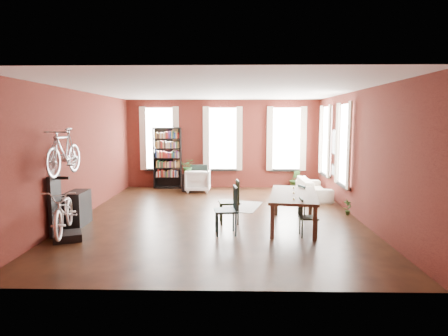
{
  "coord_description": "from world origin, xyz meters",
  "views": [
    {
      "loc": [
        0.39,
        -10.03,
        2.46
      ],
      "look_at": [
        0.14,
        0.6,
        1.18
      ],
      "focal_mm": 32.0,
      "sensor_mm": 36.0,
      "label": 1
    }
  ],
  "objects_px": {
    "cream_sofa": "(314,185)",
    "dining_table": "(293,210)",
    "dining_chair_a": "(226,210)",
    "bike_trainer": "(67,236)",
    "console_table": "(78,208)",
    "plant_stand": "(187,183)",
    "bicycle_floor": "(64,190)",
    "white_armchair": "(198,180)",
    "dining_chair_d": "(307,202)",
    "bookshelf": "(167,158)",
    "dining_chair_b": "(229,202)",
    "dining_chair_c": "(308,217)"
  },
  "relations": [
    {
      "from": "dining_chair_d",
      "to": "console_table",
      "type": "xyz_separation_m",
      "value": [
        -5.54,
        -0.8,
        -0.02
      ]
    },
    {
      "from": "bike_trainer",
      "to": "console_table",
      "type": "bearing_deg",
      "value": 101.61
    },
    {
      "from": "white_armchair",
      "to": "plant_stand",
      "type": "relative_size",
      "value": 1.37
    },
    {
      "from": "dining_chair_d",
      "to": "bike_trainer",
      "type": "bearing_deg",
      "value": 93.03
    },
    {
      "from": "dining_chair_a",
      "to": "bike_trainer",
      "type": "relative_size",
      "value": 1.9
    },
    {
      "from": "white_armchair",
      "to": "dining_chair_d",
      "type": "bearing_deg",
      "value": 130.43
    },
    {
      "from": "dining_chair_c",
      "to": "cream_sofa",
      "type": "xyz_separation_m",
      "value": [
        0.96,
        4.32,
        -0.0
      ]
    },
    {
      "from": "bike_trainer",
      "to": "white_armchair",
      "type": "bearing_deg",
      "value": 68.88
    },
    {
      "from": "cream_sofa",
      "to": "dining_chair_a",
      "type": "bearing_deg",
      "value": 146.96
    },
    {
      "from": "dining_table",
      "to": "dining_chair_a",
      "type": "xyz_separation_m",
      "value": [
        -1.56,
        -0.67,
        0.13
      ]
    },
    {
      "from": "dining_chair_b",
      "to": "white_armchair",
      "type": "distance_m",
      "value": 4.39
    },
    {
      "from": "console_table",
      "to": "plant_stand",
      "type": "relative_size",
      "value": 1.29
    },
    {
      "from": "dining_chair_a",
      "to": "bookshelf",
      "type": "bearing_deg",
      "value": -166.5
    },
    {
      "from": "dining_chair_c",
      "to": "bike_trainer",
      "type": "xyz_separation_m",
      "value": [
        -5.02,
        -0.4,
        -0.33
      ]
    },
    {
      "from": "dining_chair_a",
      "to": "dining_chair_d",
      "type": "relative_size",
      "value": 1.24
    },
    {
      "from": "dining_table",
      "to": "dining_chair_b",
      "type": "xyz_separation_m",
      "value": [
        -1.49,
        0.25,
        0.13
      ]
    },
    {
      "from": "bookshelf",
      "to": "dining_chair_c",
      "type": "bearing_deg",
      "value": -56.47
    },
    {
      "from": "bookshelf",
      "to": "cream_sofa",
      "type": "distance_m",
      "value": 5.28
    },
    {
      "from": "dining_chair_d",
      "to": "plant_stand",
      "type": "height_order",
      "value": "dining_chair_d"
    },
    {
      "from": "dining_table",
      "to": "plant_stand",
      "type": "relative_size",
      "value": 3.67
    },
    {
      "from": "white_armchair",
      "to": "bike_trainer",
      "type": "height_order",
      "value": "white_armchair"
    },
    {
      "from": "dining_chair_a",
      "to": "plant_stand",
      "type": "bearing_deg",
      "value": -171.85
    },
    {
      "from": "dining_table",
      "to": "dining_chair_b",
      "type": "bearing_deg",
      "value": 178.7
    },
    {
      "from": "dining_chair_a",
      "to": "bike_trainer",
      "type": "height_order",
      "value": "dining_chair_a"
    },
    {
      "from": "plant_stand",
      "to": "bicycle_floor",
      "type": "bearing_deg",
      "value": -107.91
    },
    {
      "from": "cream_sofa",
      "to": "console_table",
      "type": "xyz_separation_m",
      "value": [
        -6.23,
        -3.5,
        -0.01
      ]
    },
    {
      "from": "dining_chair_a",
      "to": "dining_chair_b",
      "type": "bearing_deg",
      "value": 168.78
    },
    {
      "from": "console_table",
      "to": "bike_trainer",
      "type": "bearing_deg",
      "value": -78.39
    },
    {
      "from": "bike_trainer",
      "to": "plant_stand",
      "type": "relative_size",
      "value": 0.89
    },
    {
      "from": "dining_chair_c",
      "to": "dining_chair_d",
      "type": "distance_m",
      "value": 1.64
    },
    {
      "from": "dining_table",
      "to": "dining_chair_d",
      "type": "distance_m",
      "value": 0.94
    },
    {
      "from": "dining_chair_a",
      "to": "console_table",
      "type": "height_order",
      "value": "dining_chair_a"
    },
    {
      "from": "cream_sofa",
      "to": "dining_chair_c",
      "type": "bearing_deg",
      "value": 167.43
    },
    {
      "from": "white_armchair",
      "to": "console_table",
      "type": "bearing_deg",
      "value": 61.78
    },
    {
      "from": "bookshelf",
      "to": "bike_trainer",
      "type": "bearing_deg",
      "value": -99.12
    },
    {
      "from": "dining_table",
      "to": "bicycle_floor",
      "type": "xyz_separation_m",
      "value": [
        -4.85,
        -1.2,
        0.66
      ]
    },
    {
      "from": "white_armchair",
      "to": "dining_chair_a",
      "type": "bearing_deg",
      "value": 102.02
    },
    {
      "from": "white_armchair",
      "to": "plant_stand",
      "type": "distance_m",
      "value": 0.39
    },
    {
      "from": "dining_chair_c",
      "to": "bike_trainer",
      "type": "relative_size",
      "value": 1.5
    },
    {
      "from": "console_table",
      "to": "bookshelf",
      "type": "bearing_deg",
      "value": 76.17
    },
    {
      "from": "cream_sofa",
      "to": "dining_table",
      "type": "bearing_deg",
      "value": 161.7
    },
    {
      "from": "dining_chair_b",
      "to": "dining_chair_d",
      "type": "bearing_deg",
      "value": 99.03
    },
    {
      "from": "dining_chair_b",
      "to": "dining_table",
      "type": "bearing_deg",
      "value": 73.44
    },
    {
      "from": "cream_sofa",
      "to": "dining_chair_d",
      "type": "bearing_deg",
      "value": 165.63
    },
    {
      "from": "bookshelf",
      "to": "bicycle_floor",
      "type": "relative_size",
      "value": 1.24
    },
    {
      "from": "plant_stand",
      "to": "dining_chair_d",
      "type": "bearing_deg",
      "value": -47.1
    },
    {
      "from": "dining_table",
      "to": "white_armchair",
      "type": "xyz_separation_m",
      "value": [
        -2.62,
        4.5,
        0.04
      ]
    },
    {
      "from": "console_table",
      "to": "plant_stand",
      "type": "xyz_separation_m",
      "value": [
        2.08,
        4.52,
        -0.09
      ]
    },
    {
      "from": "dining_chair_d",
      "to": "white_armchair",
      "type": "height_order",
      "value": "white_armchair"
    },
    {
      "from": "bicycle_floor",
      "to": "plant_stand",
      "type": "bearing_deg",
      "value": 58.98
    }
  ]
}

